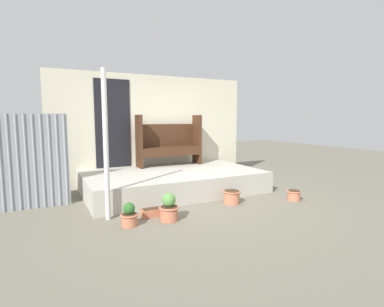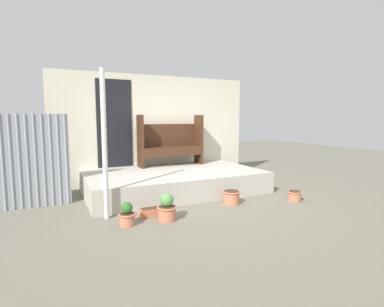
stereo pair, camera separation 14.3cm
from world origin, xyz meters
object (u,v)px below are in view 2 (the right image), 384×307
flower_pot_middle (167,208)px  planter_box_rect (151,212)px  flower_pot_right (231,197)px  flower_pot_left (127,215)px  support_post (104,145)px  flower_pot_far_right (294,195)px  bench (170,141)px

flower_pot_middle → planter_box_rect: bearing=116.1°
flower_pot_middle → flower_pot_right: (1.40, 0.34, -0.06)m
flower_pot_left → flower_pot_right: 2.03m
flower_pot_left → planter_box_rect: bearing=29.0°
flower_pot_right → planter_box_rect: size_ratio=0.88×
support_post → flower_pot_right: 2.45m
flower_pot_right → flower_pot_far_right: bearing=-17.2°
bench → flower_pot_middle: size_ratio=3.55×
support_post → flower_pot_middle: 1.36m
planter_box_rect → flower_pot_right: bearing=1.0°
bench → flower_pot_left: (-1.65, -2.42, -0.87)m
support_post → flower_pot_middle: (0.82, -0.49, -0.97)m
support_post → planter_box_rect: support_post is taller
support_post → planter_box_rect: size_ratio=6.09×
flower_pot_right → flower_pot_middle: bearing=-166.5°
flower_pot_left → flower_pot_right: bearing=8.0°
flower_pot_far_right → support_post: bearing=171.2°
support_post → bench: size_ratio=1.49×
bench → flower_pot_right: size_ratio=4.62×
flower_pot_left → planter_box_rect: flower_pot_left is taller
flower_pot_right → planter_box_rect: (-1.55, -0.03, -0.07)m
support_post → planter_box_rect: (0.67, -0.19, -1.09)m
flower_pot_middle → flower_pot_right: bearing=13.5°
flower_pot_left → flower_pot_far_right: 3.20m
flower_pot_left → flower_pot_middle: 0.61m
bench → flower_pot_right: bench is taller
support_post → flower_pot_far_right: bearing=-8.8°
bench → flower_pot_far_right: size_ratio=5.66×
flower_pot_far_right → flower_pot_middle: bearing=179.2°
support_post → flower_pot_far_right: support_post is taller
support_post → flower_pot_left: support_post is taller
flower_pot_left → flower_pot_right: (2.01, 0.28, -0.02)m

